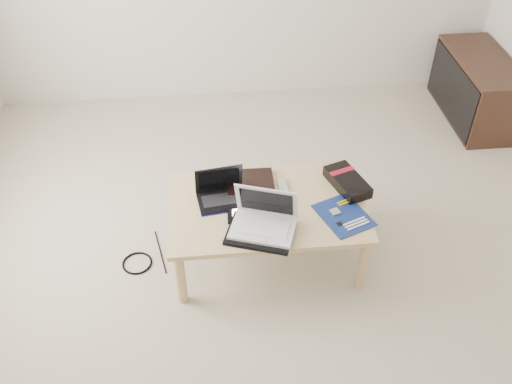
{
  "coord_description": "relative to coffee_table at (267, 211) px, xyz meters",
  "views": [
    {
      "loc": [
        -0.32,
        -2.24,
        2.54
      ],
      "look_at": [
        -0.09,
        0.11,
        0.5
      ],
      "focal_mm": 40.0,
      "sensor_mm": 36.0,
      "label": 1
    }
  ],
  "objects": [
    {
      "name": "gpu_box",
      "position": [
        0.48,
        0.11,
        0.08
      ],
      "size": [
        0.24,
        0.34,
        0.07
      ],
      "color": "black",
      "rests_on": "coffee_table"
    },
    {
      "name": "remote",
      "position": [
        0.11,
        0.1,
        0.06
      ],
      "size": [
        0.05,
        0.22,
        0.02
      ],
      "color": "silver",
      "rests_on": "coffee_table"
    },
    {
      "name": "neoprene_sleeve",
      "position": [
        -0.06,
        -0.23,
        0.06
      ],
      "size": [
        0.41,
        0.35,
        0.02
      ],
      "primitive_type": "cube",
      "rotation": [
        0.0,
        0.0,
        -0.33
      ],
      "color": "black",
      "rests_on": "coffee_table"
    },
    {
      "name": "tablet",
      "position": [
        -0.09,
        -0.04,
        0.06
      ],
      "size": [
        0.27,
        0.21,
        0.01
      ],
      "color": "black",
      "rests_on": "coffee_table"
    },
    {
      "name": "white_laptop",
      "position": [
        -0.04,
        -0.18,
        0.12
      ],
      "size": [
        0.39,
        0.33,
        0.24
      ],
      "color": "silver",
      "rests_on": "neoprene_sleeve"
    },
    {
      "name": "netbook",
      "position": [
        -0.25,
        0.08,
        0.09
      ],
      "size": [
        0.29,
        0.23,
        0.2
      ],
      "color": "black",
      "rests_on": "coffee_table"
    },
    {
      "name": "book",
      "position": [
        -0.08,
        0.19,
        0.06
      ],
      "size": [
        0.28,
        0.23,
        0.03
      ],
      "color": "black",
      "rests_on": "coffee_table"
    },
    {
      "name": "media_cabinet",
      "position": [
        1.8,
        1.34,
        -0.1
      ],
      "size": [
        0.41,
        0.9,
        0.5
      ],
      "color": "#3B2418",
      "rests_on": "ground"
    },
    {
      "name": "cable_coil",
      "position": [
        -0.17,
        0.03,
        0.06
      ],
      "size": [
        0.14,
        0.14,
        0.01
      ],
      "primitive_type": "torus",
      "rotation": [
        0.0,
        0.0,
        0.24
      ],
      "color": "black",
      "rests_on": "coffee_table"
    },
    {
      "name": "coffee_table",
      "position": [
        0.0,
        0.0,
        0.0
      ],
      "size": [
        1.1,
        0.7,
        0.4
      ],
      "color": "tan",
      "rests_on": "ground"
    },
    {
      "name": "floor_cable_coil",
      "position": [
        -0.77,
        -0.0,
        -0.35
      ],
      "size": [
        0.21,
        0.21,
        0.01
      ],
      "primitive_type": "torus",
      "rotation": [
        0.0,
        0.0,
        -0.22
      ],
      "color": "black",
      "rests_on": "ground"
    },
    {
      "name": "motherboard",
      "position": [
        0.41,
        -0.13,
        0.05
      ],
      "size": [
        0.33,
        0.37,
        0.01
      ],
      "color": "#0C1C4E",
      "rests_on": "coffee_table"
    },
    {
      "name": "floor_cable_trail",
      "position": [
        -0.64,
        0.08,
        -0.35
      ],
      "size": [
        0.08,
        0.36,
        0.01
      ],
      "primitive_type": "cylinder",
      "rotation": [
        1.57,
        0.0,
        0.21
      ],
      "color": "black",
      "rests_on": "ground"
    },
    {
      "name": "ground",
      "position": [
        0.02,
        -0.11,
        -0.35
      ],
      "size": [
        4.0,
        4.0,
        0.0
      ],
      "primitive_type": "plane",
      "color": "#BBB098",
      "rests_on": "ground"
    }
  ]
}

